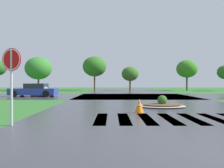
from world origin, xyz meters
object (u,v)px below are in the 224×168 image
Objects in this scene: stop_sign at (11,68)px; median_island at (162,105)px; drainage_pipe_stack at (39,92)px; traffic_cone at (139,106)px; car_dark_suv at (34,90)px.

stop_sign is 8.91m from median_island.
stop_sign is at bearing -76.56° from drainage_pipe_stack.
stop_sign reaches higher than traffic_cone.
drainage_pipe_stack is (0.63, -0.42, -0.12)m from car_dark_suv.
median_island reaches higher than traffic_cone.
car_dark_suv reaches higher than drainage_pipe_stack.
car_dark_suv is at bearing 124.77° from traffic_cone.
car_dark_suv is at bearing 146.56° from drainage_pipe_stack.
car_dark_suv is 15.91m from traffic_cone.
car_dark_suv is (-4.45, 16.39, -1.31)m from stop_sign.
stop_sign reaches higher than car_dark_suv.
median_island is (6.26, 6.09, -1.79)m from stop_sign.
car_dark_suv reaches higher than traffic_cone.
traffic_cone is at bearing -120.69° from median_island.
stop_sign is 5.91m from traffic_cone.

